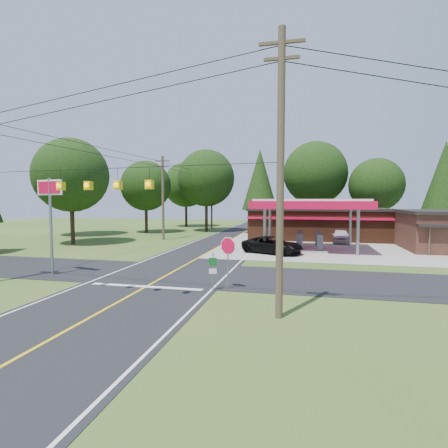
% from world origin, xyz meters
% --- Properties ---
extents(ground, '(120.00, 120.00, 0.00)m').
position_xyz_m(ground, '(0.00, 0.00, 0.00)').
color(ground, '#32521D').
rests_on(ground, ground).
extents(main_highway, '(8.00, 120.00, 0.02)m').
position_xyz_m(main_highway, '(0.00, 0.00, 0.01)').
color(main_highway, black).
rests_on(main_highway, ground).
extents(cross_road, '(70.00, 7.00, 0.02)m').
position_xyz_m(cross_road, '(0.00, 0.00, 0.01)').
color(cross_road, black).
rests_on(cross_road, ground).
extents(lane_center_yellow, '(0.15, 110.00, 0.00)m').
position_xyz_m(lane_center_yellow, '(0.00, 0.00, 0.03)').
color(lane_center_yellow, yellow).
rests_on(lane_center_yellow, main_highway).
extents(gas_canopy, '(10.60, 7.40, 4.88)m').
position_xyz_m(gas_canopy, '(9.00, 13.00, 4.27)').
color(gas_canopy, gray).
rests_on(gas_canopy, ground).
extents(convenience_store, '(16.40, 7.55, 3.80)m').
position_xyz_m(convenience_store, '(10.00, 22.98, 1.92)').
color(convenience_store, '#532917').
rests_on(convenience_store, ground).
extents(utility_pole_near_right, '(1.80, 0.30, 11.50)m').
position_xyz_m(utility_pole_near_right, '(7.50, -7.00, 5.96)').
color(utility_pole_near_right, '#473828').
rests_on(utility_pole_near_right, ground).
extents(utility_pole_far_left, '(1.80, 0.30, 10.00)m').
position_xyz_m(utility_pole_far_left, '(-8.00, 18.00, 5.20)').
color(utility_pole_far_left, '#473828').
rests_on(utility_pole_far_left, ground).
extents(utility_pole_north, '(0.30, 0.30, 9.50)m').
position_xyz_m(utility_pole_north, '(-6.50, 35.00, 4.75)').
color(utility_pole_north, '#473828').
rests_on(utility_pole_north, ground).
extents(overhead_beacons, '(17.04, 2.04, 1.03)m').
position_xyz_m(overhead_beacons, '(-1.00, -6.00, 6.21)').
color(overhead_beacons, black).
rests_on(overhead_beacons, ground).
extents(treeline_backdrop, '(70.27, 51.59, 13.30)m').
position_xyz_m(treeline_backdrop, '(0.82, 24.01, 7.49)').
color(treeline_backdrop, '#332316').
rests_on(treeline_backdrop, ground).
extents(suv_car, '(7.25, 7.25, 1.52)m').
position_xyz_m(suv_car, '(5.75, 10.00, 0.76)').
color(suv_car, black).
rests_on(suv_car, ground).
extents(sedan_car, '(4.68, 4.68, 1.54)m').
position_xyz_m(sedan_car, '(12.49, 19.58, 0.77)').
color(sedan_car, silver).
rests_on(sedan_car, ground).
extents(big_stop_sign, '(2.24, 0.65, 6.18)m').
position_xyz_m(big_stop_sign, '(-7.25, -2.01, 4.52)').
color(big_stop_sign, gray).
rests_on(big_stop_sign, ground).
extents(octagonal_stop_sign, '(0.91, 0.40, 2.84)m').
position_xyz_m(octagonal_stop_sign, '(4.50, -3.01, 2.15)').
color(octagonal_stop_sign, gray).
rests_on(octagonal_stop_sign, ground).
extents(route_sign_post, '(0.41, 0.12, 2.02)m').
position_xyz_m(route_sign_post, '(3.80, -3.52, 1.20)').
color(route_sign_post, gray).
rests_on(route_sign_post, ground).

